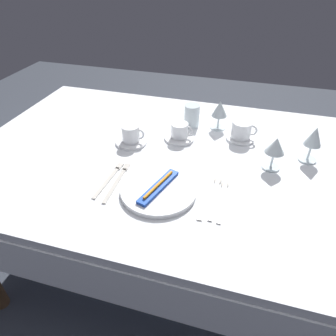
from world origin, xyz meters
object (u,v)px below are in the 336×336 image
Objects in this scene: toothbrush_package at (158,186)px; spoon_dessert at (223,196)px; coffee_cup_far at (180,130)px; wine_glass_left at (314,138)px; dinner_plate at (159,190)px; wine_glass_right at (220,110)px; fork_outer at (118,181)px; spoon_soup at (215,192)px; coffee_cup_left at (131,134)px; drink_tumbler at (192,117)px; wine_glass_centre at (275,147)px; dinner_knife at (205,198)px; fork_inner at (110,178)px; coffee_cup_right at (242,130)px.

toothbrush_package reaches higher than spoon_dessert.
wine_glass_left is at bearing -2.15° from coffee_cup_far.
toothbrush_package is at bearing -145.68° from wine_glass_left.
wine_glass_right is (0.13, 0.52, 0.08)m from dinner_plate.
dinner_plate is 1.15× the size of fork_outer.
spoon_dessert is 1.45× the size of wine_glass_left.
spoon_soup is 0.45m from wine_glass_left.
coffee_cup_left is 1.03× the size of coffee_cup_far.
drink_tumbler is (0.01, 0.51, 0.04)m from dinner_plate.
spoon_dessert is (0.22, 0.04, -0.01)m from dinner_plate.
wine_glass_right is at bearing 59.60° from fork_outer.
coffee_cup_left is 0.42m from wine_glass_right.
wine_glass_centre is 0.98× the size of wine_glass_right.
spoon_soup is 0.49m from drink_tumbler.
wine_glass_centre reaches higher than coffee_cup_left.
dinner_knife is at bearing -63.33° from coffee_cup_far.
dinner_knife is at bearing -1.46° from fork_inner.
coffee_cup_right reaches higher than fork_inner.
spoon_dessert is at bearing 10.38° from toothbrush_package.
spoon_soup is 0.47m from coffee_cup_left.
wine_glass_left reaches higher than wine_glass_right.
dinner_plate is at bearing -104.23° from wine_glass_right.
dinner_plate is at bearing -6.03° from fork_outer.
dinner_plate is 0.51m from coffee_cup_right.
wine_glass_left is (0.14, 0.09, 0.01)m from wine_glass_centre.
spoon_dessert is at bearing 10.38° from dinner_plate.
spoon_soup is at bearing 14.92° from dinner_plate.
coffee_cup_left is at bearing 177.73° from wine_glass_centre.
drink_tumbler is at bearing 112.24° from spoon_soup.
dinner_plate is 2.71× the size of coffee_cup_far.
coffee_cup_left is 0.91× the size of coffee_cup_right.
coffee_cup_right is at bearing 61.23° from dinner_plate.
fork_inner is 1.02× the size of spoon_dessert.
coffee_cup_far reaches higher than dinner_plate.
fork_outer is 0.60m from wine_glass_centre.
fork_outer is 0.38m from spoon_dessert.
fork_outer is 0.52m from drink_tumbler.
spoon_soup is 2.27× the size of coffee_cup_left.
wine_glass_right reaches higher than drink_tumbler.
coffee_cup_left is at bearing -134.10° from drink_tumbler.
dinner_knife is 0.50m from wine_glass_left.
coffee_cup_right is 0.84× the size of wine_glass_centre.
dinner_knife is at bearing -72.33° from drink_tumbler.
dinner_plate reaches higher than fork_outer.
spoon_dessert is 0.49m from wine_glass_right.
fork_outer is 0.59m from coffee_cup_right.
dinner_knife is 0.34m from wine_glass_centre.
dinner_plate is at bearing -53.18° from coffee_cup_left.
dinner_knife is 1.74× the size of wine_glass_centre.
dinner_plate reaches higher than dinner_knife.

